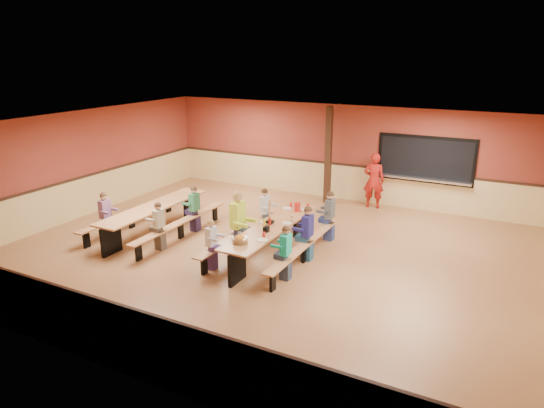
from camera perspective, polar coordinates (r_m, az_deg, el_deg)
The scene contains 23 objects.
ground at distance 11.57m, azimuth -0.59°, elevation -5.68°, with size 12.00×12.00×0.00m, color brown.
room_envelope at distance 11.32m, azimuth -0.60°, elevation -2.47°, with size 12.04×10.04×3.02m.
kitchen_pass_through at distance 14.86m, azimuth 17.58°, elevation 4.79°, with size 2.78×0.28×1.38m.
structural_post at distance 15.05m, azimuth 6.63°, elevation 5.69°, with size 0.18×0.18×3.00m, color black.
cafeteria_table_main at distance 11.20m, azimuth -0.02°, elevation -3.58°, with size 1.91×3.70×0.74m.
cafeteria_table_second at distance 12.95m, azimuth -13.65°, elevation -1.13°, with size 1.91×3.70×0.74m.
seated_child_white_left at distance 10.59m, azimuth -7.15°, elevation -4.78°, with size 0.33×0.27×1.13m, color silver, non-canonical shape.
seated_adult_yellow at distance 11.39m, azimuth -4.05°, elevation -2.16°, with size 0.49×0.40×1.46m, color #DAFA3B, non-canonical shape.
seated_child_grey_left at distance 12.53m, azimuth -0.87°, elevation -0.90°, with size 0.36×0.30×1.20m, color silver, non-canonical shape.
seated_child_teal_right at distance 10.04m, azimuth 1.63°, elevation -5.82°, with size 0.35×0.28×1.17m, color #13AA8C, non-canonical shape.
seated_child_navy_right at distance 10.97m, azimuth 4.19°, elevation -3.52°, with size 0.39×0.32×1.26m, color navy, non-canonical shape.
seated_child_char_right at distance 12.19m, azimuth 6.80°, elevation -1.44°, with size 0.39×0.32×1.25m, color #42474A, non-canonical shape.
seated_child_purple_sec at distance 12.88m, azimuth -18.99°, elevation -1.35°, with size 0.37×0.30×1.20m, color #7C5075, non-canonical shape.
seated_child_green_sec at distance 12.88m, azimuth -9.09°, elevation -0.59°, with size 0.37×0.30×1.20m, color #30774D, non-canonical shape.
seated_child_tan_sec at distance 11.85m, azimuth -13.12°, elevation -2.56°, with size 0.35×0.28×1.16m, color #B9B594, non-canonical shape.
standing_woman at distance 14.91m, azimuth 11.90°, elevation 2.73°, with size 0.62×0.41×1.70m, color #A11812.
punch_pitcher at distance 12.09m, azimuth 3.00°, elevation -0.36°, with size 0.16×0.16×0.22m, color red.
chip_bowl at distance 10.14m, azimuth -3.78°, elevation -4.20°, with size 0.32×0.32×0.15m, color orange, non-canonical shape.
napkin_dispenser at distance 10.73m, azimuth -0.68°, elevation -2.96°, with size 0.10×0.14×0.13m, color black.
condiment_mustard at distance 11.08m, azimuth -0.91°, elevation -2.17°, with size 0.06×0.06×0.17m, color yellow.
condiment_ketchup at distance 11.13m, azimuth -0.26°, elevation -2.08°, with size 0.06×0.06×0.17m, color #B2140F.
table_paddle at distance 11.23m, azimuth -0.27°, elevation -1.61°, with size 0.16×0.16×0.56m.
place_settings at distance 11.11m, azimuth -0.02°, elevation -2.28°, with size 0.65×3.30×0.11m, color beige, non-canonical shape.
Camera 1 is at (5.00, -9.38, 4.57)m, focal length 32.00 mm.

